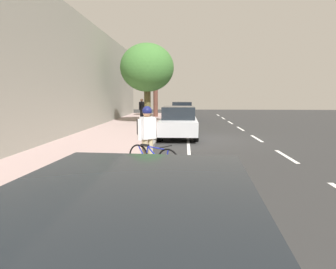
{
  "coord_description": "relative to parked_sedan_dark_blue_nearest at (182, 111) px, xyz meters",
  "views": [
    {
      "loc": [
        0.8,
        13.97,
        2.07
      ],
      "look_at": [
        1.26,
        5.74,
        0.98
      ],
      "focal_mm": 31.79,
      "sensor_mm": 36.0,
      "label": 1
    }
  ],
  "objects": [
    {
      "name": "lane_stripe_bike_edge",
      "position": [
        -0.36,
        10.79,
        -0.75
      ],
      "size": [
        0.12,
        36.58,
        0.01
      ],
      "primitive_type": "cube",
      "color": "white",
      "rests_on": "ground"
    },
    {
      "name": "lane_stripe_centre",
      "position": [
        -3.66,
        10.4,
        -0.75
      ],
      "size": [
        0.14,
        35.8,
        0.01
      ],
      "color": "white",
      "rests_on": "ground"
    },
    {
      "name": "street_tree_near_cyclist",
      "position": [
        2.44,
        -2.08,
        3.29
      ],
      "size": [
        2.53,
        2.53,
        5.1
      ],
      "color": "brown",
      "rests_on": "sidewalk"
    },
    {
      "name": "curb_edge",
      "position": [
        1.11,
        10.79,
        -0.68
      ],
      "size": [
        0.16,
        36.58,
        0.14
      ],
      "primitive_type": "cube",
      "color": "gray",
      "rests_on": "ground"
    },
    {
      "name": "parked_sedan_silver_second",
      "position": [
        0.1,
        10.14,
        0.0
      ],
      "size": [
        1.84,
        4.4,
        1.52
      ],
      "color": "#B7BABF",
      "rests_on": "ground"
    },
    {
      "name": "pedestrian_on_phone",
      "position": [
        3.11,
        1.97,
        0.32
      ],
      "size": [
        0.4,
        0.54,
        1.66
      ],
      "color": "black",
      "rests_on": "sidewalk"
    },
    {
      "name": "street_tree_mid_block",
      "position": [
        2.44,
        3.84,
        3.18
      ],
      "size": [
        3.72,
        3.72,
        5.49
      ],
      "color": "#474122",
      "rests_on": "sidewalk"
    },
    {
      "name": "bicycle_at_curb",
      "position": [
        0.65,
        17.08,
        -0.36
      ],
      "size": [
        1.48,
        1.06,
        0.79
      ],
      "color": "black",
      "rests_on": "ground"
    },
    {
      "name": "parked_sedan_dark_blue_nearest",
      "position": [
        0.0,
        0.0,
        0.0
      ],
      "size": [
        1.94,
        4.45,
        1.52
      ],
      "color": "navy",
      "rests_on": "ground"
    },
    {
      "name": "sidewalk",
      "position": [
        3.29,
        10.79,
        -0.68
      ],
      "size": [
        4.21,
        36.58,
        0.14
      ],
      "primitive_type": "cube",
      "color": "#AA8F8C",
      "rests_on": "ground"
    },
    {
      "name": "building_facade",
      "position": [
        5.65,
        10.79,
        2.44
      ],
      "size": [
        0.5,
        36.58,
        6.38
      ],
      "primitive_type": "cube",
      "color": "gray",
      "rests_on": "ground"
    },
    {
      "name": "ground",
      "position": [
        -0.99,
        10.79,
        -0.75
      ],
      "size": [
        58.53,
        58.53,
        0.0
      ],
      "primitive_type": "plane",
      "color": "#2C2C2C"
    },
    {
      "name": "cyclist_with_backpack",
      "position": [
        0.86,
        16.61,
        0.34
      ],
      "size": [
        0.55,
        0.54,
        1.78
      ],
      "color": "#C6B284",
      "rests_on": "ground"
    }
  ]
}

